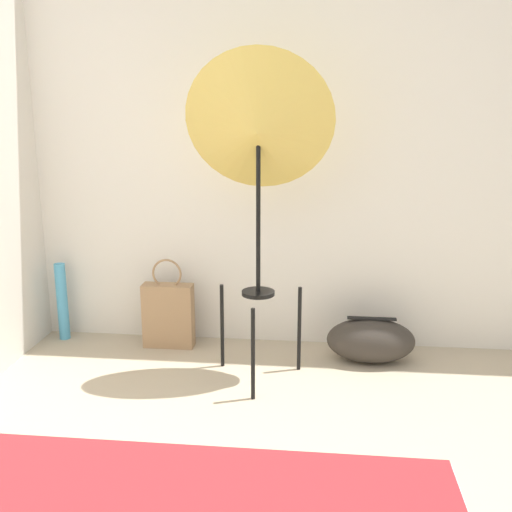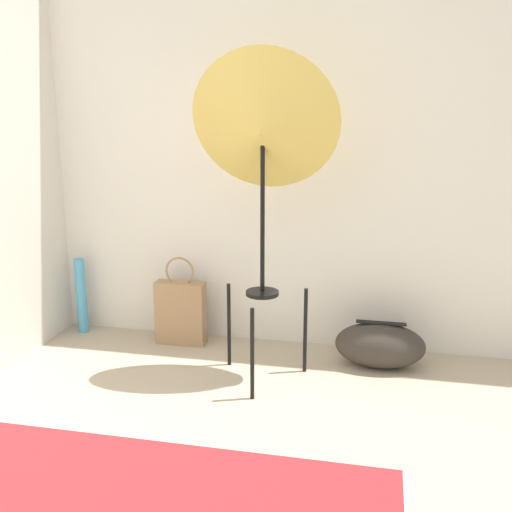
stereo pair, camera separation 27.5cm
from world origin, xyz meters
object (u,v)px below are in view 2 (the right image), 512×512
(photo_umbrella, at_px, (263,131))
(duffel_bag, at_px, (380,345))
(tote_bag, at_px, (181,312))
(paper_roll, at_px, (81,296))

(photo_umbrella, bearing_deg, duffel_bag, 23.64)
(photo_umbrella, distance_m, tote_bag, 1.26)
(photo_umbrella, distance_m, paper_roll, 1.65)
(tote_bag, height_order, duffel_bag, tote_bag)
(tote_bag, xyz_separation_m, paper_roll, (-0.66, 0.05, 0.04))
(tote_bag, bearing_deg, paper_roll, 175.82)
(duffel_bag, height_order, paper_roll, paper_roll)
(duffel_bag, bearing_deg, photo_umbrella, -156.36)
(photo_umbrella, xyz_separation_m, duffel_bag, (0.59, 0.26, -1.14))
(photo_umbrella, relative_size, duffel_bag, 3.42)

